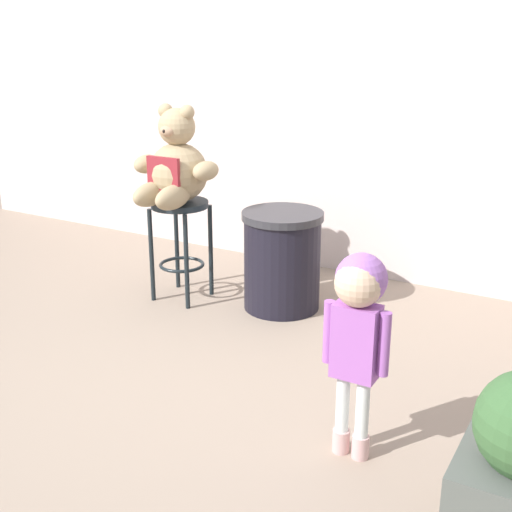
% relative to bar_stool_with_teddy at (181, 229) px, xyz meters
% --- Properties ---
extents(ground_plane, '(24.00, 24.00, 0.00)m').
position_rel_bar_stool_with_teddy_xyz_m(ground_plane, '(0.68, -1.06, -0.51)').
color(ground_plane, gray).
extents(building_wall, '(7.72, 0.30, 3.15)m').
position_rel_bar_stool_with_teddy_xyz_m(building_wall, '(0.68, 1.25, 1.06)').
color(building_wall, beige).
rests_on(building_wall, ground_plane).
extents(bar_stool_with_teddy, '(0.40, 0.40, 0.71)m').
position_rel_bar_stool_with_teddy_xyz_m(bar_stool_with_teddy, '(0.00, 0.00, 0.00)').
color(bar_stool_with_teddy, '#1C242B').
rests_on(bar_stool_with_teddy, ground_plane).
extents(teddy_bear, '(0.63, 0.57, 0.66)m').
position_rel_bar_stool_with_teddy_xyz_m(teddy_bear, '(0.00, -0.03, 0.44)').
color(teddy_bear, tan).
rests_on(teddy_bear, bar_stool_with_teddy).
extents(child_walking, '(0.31, 0.24, 0.96)m').
position_rel_bar_stool_with_teddy_xyz_m(child_walking, '(1.79, -1.18, 0.18)').
color(child_walking, '#CFA29F').
rests_on(child_walking, ground_plane).
extents(trash_bin, '(0.55, 0.55, 0.69)m').
position_rel_bar_stool_with_teddy_xyz_m(trash_bin, '(0.71, 0.19, -0.17)').
color(trash_bin, black).
rests_on(trash_bin, ground_plane).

